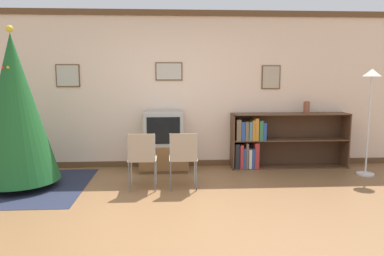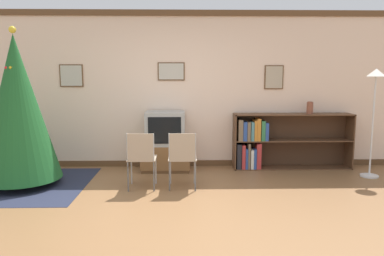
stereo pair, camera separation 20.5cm
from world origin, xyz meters
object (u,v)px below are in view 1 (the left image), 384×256
Objects in this scene: tv_console at (164,157)px; vase at (307,107)px; folding_chair_left at (142,157)px; standing_lamp at (371,94)px; folding_chair_right at (183,157)px; christmas_tree at (15,109)px; television at (164,128)px; bookshelf at (268,141)px.

tv_console is 3.93× the size of vase.
standing_lamp is (3.57, 0.59, 0.84)m from folding_chair_left.
folding_chair_right is at bearing 0.00° from folding_chair_left.
standing_lamp is at bearing 9.33° from folding_chair_left.
standing_lamp is at bearing -35.18° from vase.
vase is at bearing 22.80° from folding_chair_left.
christmas_tree is 3.50× the size of television.
tv_console is 0.48× the size of standing_lamp.
bookshelf is at bearing 178.80° from vase.
christmas_tree is 1.92m from folding_chair_left.
folding_chair_left is 3.71m from standing_lamp.
television reaches higher than tv_console.
tv_console is at bearing 105.07° from folding_chair_right.
vase is (2.18, 1.16, 0.59)m from folding_chair_right.
tv_console is 1.25× the size of television.
bookshelf is at bearing 3.22° from television.
tv_console is 0.50m from television.
folding_chair_right is at bearing -142.47° from bookshelf.
folding_chair_right is 3.16m from standing_lamp.
standing_lamp reaches higher than bookshelf.
folding_chair_right is at bearing -74.93° from tv_console.
television is 2.49m from vase.
vase reaches higher than folding_chair_left.
tv_console is 1.14m from folding_chair_left.
bookshelf is (3.89, 0.93, -0.68)m from christmas_tree.
tv_console is at bearing -178.00° from vase.
standing_lamp is at bearing 11.09° from folding_chair_right.
christmas_tree is at bearing -166.49° from bookshelf.
vase is at bearing 28.01° from folding_chair_right.
folding_chair_left is 3.94× the size of vase.
folding_chair_right is (0.29, -1.07, -0.25)m from television.
standing_lamp reaches higher than television.
folding_chair_left is at bearing -105.11° from television.
standing_lamp reaches higher than folding_chair_left.
bookshelf is (1.82, 0.10, -0.26)m from television.
bookshelf is at bearing 29.13° from folding_chair_left.
vase is (2.47, 0.09, 0.83)m from tv_console.
folding_chair_left is 0.40× the size of bookshelf.
television is 1.14m from folding_chair_left.
standing_lamp is at bearing 3.72° from christmas_tree.
folding_chair_left is at bearing 180.00° from folding_chair_right.
folding_chair_left is 1.00× the size of folding_chair_right.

